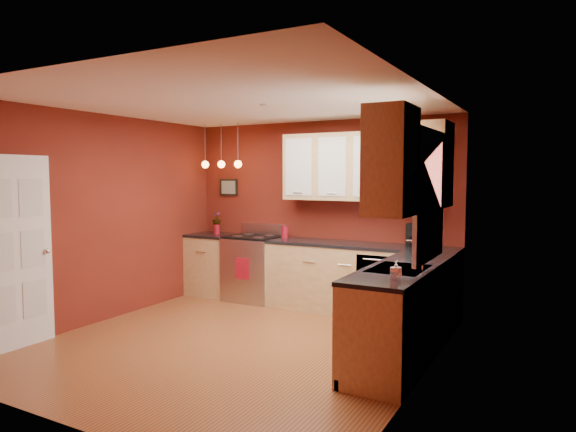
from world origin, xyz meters
The scene contains 27 objects.
floor centered at (0.00, 0.00, 0.00)m, with size 4.20×4.20×0.00m, color #9D572D.
ceiling centered at (0.00, 0.00, 2.60)m, with size 4.00×4.20×0.02m, color white.
wall_back centered at (0.00, 2.10, 1.30)m, with size 4.00×0.02×2.60m, color maroon.
wall_front centered at (0.00, -2.10, 1.30)m, with size 4.00×0.02×2.60m, color maroon.
wall_left centered at (-2.00, 0.00, 1.30)m, with size 0.02×4.20×2.60m, color maroon.
wall_right centered at (2.00, 0.00, 1.30)m, with size 0.02×4.20×2.60m, color maroon.
base_cabinets_back_left centered at (-1.65, 1.80, 0.45)m, with size 0.70×0.60×0.90m, color #DDB576.
base_cabinets_back_right centered at (0.73, 1.80, 0.45)m, with size 2.54×0.60×0.90m, color #DDB576.
base_cabinets_right centered at (1.70, 0.45, 0.45)m, with size 0.60×2.10×0.90m, color #DDB576.
counter_back_left centered at (-1.65, 1.80, 0.92)m, with size 0.70×0.62×0.04m, color black.
counter_back_right centered at (0.73, 1.80, 0.92)m, with size 2.54×0.62×0.04m, color black.
counter_right centered at (1.70, 0.45, 0.92)m, with size 0.62×2.10×0.04m, color black.
gas_range centered at (-0.92, 1.80, 0.48)m, with size 0.76×0.64×1.11m.
dishwasher_front centered at (1.10, 1.51, 0.45)m, with size 0.60×0.02×0.80m, color #B1B2B6.
sink centered at (1.70, 0.30, 0.92)m, with size 0.50×0.70×0.33m.
window centered at (1.97, 0.30, 1.69)m, with size 0.06×1.02×1.22m.
door_left_wall centered at (-1.97, -1.20, 1.03)m, with size 0.12×0.82×2.05m.
upper_cabinets_back centered at (0.60, 1.93, 1.95)m, with size 2.00×0.35×0.90m, color #DDB576.
upper_cabinets_right centered at (1.82, 0.32, 1.95)m, with size 0.35×1.95×0.90m, color #DDB576.
wall_picture centered at (-1.55, 2.08, 1.65)m, with size 0.32×0.03×0.26m, color black.
pendant_lights centered at (-1.45, 1.75, 2.01)m, with size 0.71×0.11×0.66m.
red_canister centered at (-0.45, 1.90, 1.03)m, with size 0.11×0.11×0.17m.
red_vase centered at (-1.59, 1.80, 1.01)m, with size 0.09×0.09×0.15m, color maroon.
flowers centered at (-1.59, 1.80, 1.18)m, with size 0.12×0.12×0.22m, color maroon.
coffee_maker centered at (1.43, 1.90, 1.07)m, with size 0.21×0.21×0.29m.
soap_pump centered at (1.84, -0.25, 1.02)m, with size 0.07×0.07×0.16m, color silver.
dish_towel centered at (-0.91, 1.47, 0.52)m, with size 0.22×0.02×0.31m, color maroon.
Camera 1 is at (3.11, -4.51, 1.83)m, focal length 32.00 mm.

